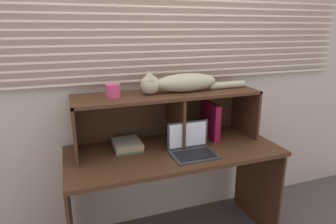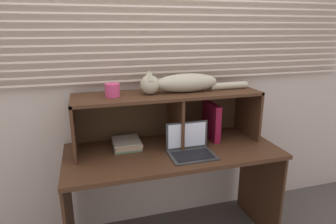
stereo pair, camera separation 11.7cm
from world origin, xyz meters
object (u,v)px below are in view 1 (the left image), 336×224
at_px(small_basket, 113,91).
at_px(book_stack, 127,144).
at_px(binder_upright, 210,120).
at_px(laptop, 192,147).
at_px(cat, 181,83).

bearing_deg(small_basket, book_stack, 1.87).
bearing_deg(binder_upright, laptop, -138.02).
bearing_deg(binder_upright, small_basket, 180.00).
bearing_deg(small_basket, cat, -0.00).
height_order(binder_upright, small_basket, small_basket).
relative_size(laptop, binder_upright, 1.09).
distance_m(cat, book_stack, 0.59).
relative_size(cat, laptop, 2.71).
relative_size(cat, book_stack, 3.66).
bearing_deg(binder_upright, cat, -180.00).
bearing_deg(book_stack, cat, -0.36).
xyz_separation_m(laptop, small_basket, (-0.49, 0.23, 0.39)).
distance_m(binder_upright, book_stack, 0.67).
height_order(laptop, book_stack, laptop).
relative_size(binder_upright, small_basket, 2.83).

